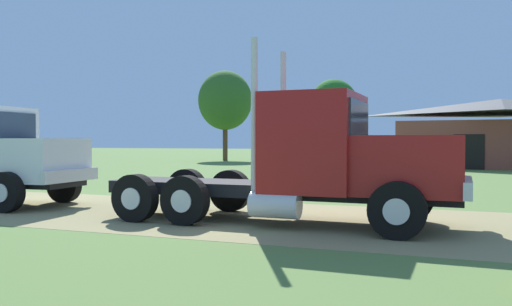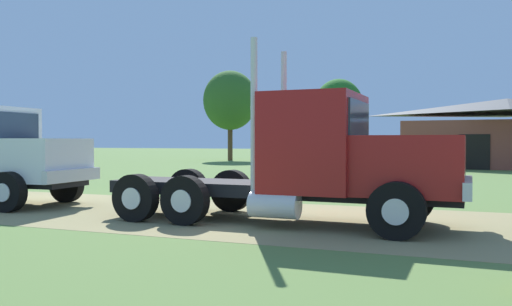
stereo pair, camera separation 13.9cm
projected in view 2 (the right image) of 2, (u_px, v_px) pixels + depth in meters
The scene contains 6 objects.
ground_plane at pixel (294, 220), 11.75m from camera, with size 200.00×200.00×0.00m, color #587638.
dirt_track at pixel (294, 220), 11.75m from camera, with size 120.00×5.87×0.01m, color #8E8354.
truck_foreground_white at pixel (323, 163), 11.03m from camera, with size 7.91×2.80×3.89m.
shed_building at pixel (507, 134), 34.86m from camera, with size 13.78×8.47×4.62m.
tree_left at pixel (230, 101), 47.51m from camera, with size 4.90×4.90×8.18m.
tree_mid at pixel (338, 106), 41.99m from camera, with size 3.90×3.90×6.78m.
Camera 2 is at (3.43, -11.23, 1.78)m, focal length 36.61 mm.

